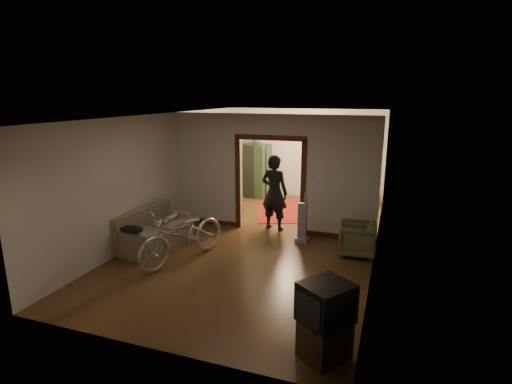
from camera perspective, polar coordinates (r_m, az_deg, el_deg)
The scene contains 24 objects.
floor at distance 9.17m, azimuth 0.63°, elevation -6.88°, with size 5.00×8.50×0.01m, color #3F2814.
ceiling at distance 8.58m, azimuth 0.68°, elevation 10.89°, with size 5.00×8.50×0.01m, color white.
wall_back at distance 12.80m, azimuth 6.81°, elevation 5.48°, with size 5.00×0.02×2.80m, color beige.
wall_left at distance 9.84m, azimuth -13.28°, elevation 2.68°, with size 0.02×8.50×2.80m, color beige.
wall_right at distance 8.33m, azimuth 17.16°, elevation 0.43°, with size 0.02×8.50×2.80m, color beige.
partition_wall at distance 9.47m, azimuth 2.11°, elevation 2.61°, with size 5.00×0.14×2.80m, color beige.
door_casing at distance 9.53m, azimuth 2.10°, elevation 0.84°, with size 1.74×0.20×2.32m, color #3F1D0E.
far_window at distance 12.61m, azimuth 9.91°, elevation 5.93°, with size 0.98×0.06×1.28m, color black.
chandelier at distance 11.00m, azimuth 4.91°, elevation 9.15°, with size 0.24×0.24×0.24m, color #FFE0A5.
light_switch at distance 9.18m, azimuth 8.24°, elevation 1.16°, with size 0.08×0.01×0.12m, color silver.
sofa at distance 8.97m, azimuth -14.06°, elevation -5.01°, with size 0.80×1.77×0.82m, color #776B4F.
rolled_paper at distance 9.12m, azimuth -12.55°, elevation -3.80°, with size 0.09×0.09×0.74m, color beige.
jacket at distance 8.16m, azimuth -17.38°, elevation -5.12°, with size 0.49×0.36×0.14m, color black.
bicycle at distance 8.03m, azimuth -10.39°, elevation -5.99°, with size 0.73×2.10×1.10m, color silver.
armchair at distance 8.52m, azimuth 14.25°, elevation -6.52°, with size 0.72×0.75×0.68m, color brown.
tv_stand at distance 5.41m, azimuth 9.76°, elevation -20.05°, with size 0.54×0.49×0.49m, color black.
crt_tv at distance 5.14m, azimuth 10.00°, elevation -15.29°, with size 0.59×0.53×0.51m, color black.
vacuum at distance 8.93m, azimuth 6.62°, elevation -4.40°, with size 0.28×0.23×0.92m, color gray.
person at distance 9.62m, azimuth 2.63°, elevation -0.11°, with size 0.67×0.44×1.85m, color black.
oriental_rug at distance 11.40m, azimuth 4.80°, elevation -2.68°, with size 1.79×2.35×0.02m, color maroon.
locker at distance 12.75m, azimuth 0.10°, elevation 3.07°, with size 0.86×0.48×1.71m, color #233A23.
globe at distance 12.59m, azimuth 0.11°, elevation 7.92°, with size 0.30×0.30×0.30m, color #1E5972.
desk at distance 12.25m, azimuth 11.49°, elevation 0.17°, with size 1.09×0.61×0.81m, color #341F11.
desk_chair at distance 12.01m, azimuth 8.56°, elevation 0.26°, with size 0.40×0.40×0.90m, color #341F11.
Camera 1 is at (2.75, -8.12, 3.25)m, focal length 28.00 mm.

